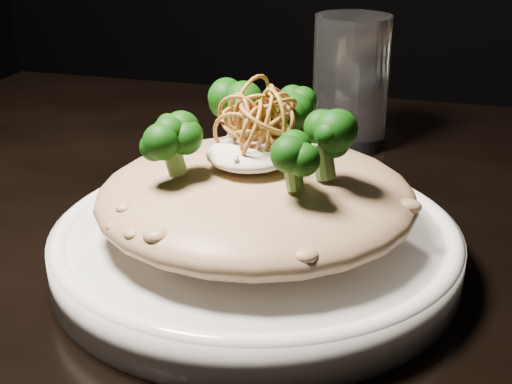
% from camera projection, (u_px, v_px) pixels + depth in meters
% --- Properties ---
extents(table, '(1.10, 0.80, 0.75)m').
position_uv_depth(table, '(369.00, 341.00, 0.55)').
color(table, black).
rests_on(table, ground).
extents(plate, '(0.27, 0.27, 0.03)m').
position_uv_depth(plate, '(256.00, 247.00, 0.48)').
color(plate, white).
rests_on(plate, table).
extents(risotto, '(0.21, 0.21, 0.05)m').
position_uv_depth(risotto, '(256.00, 196.00, 0.47)').
color(risotto, brown).
rests_on(risotto, plate).
extents(broccoli, '(0.12, 0.12, 0.04)m').
position_uv_depth(broccoli, '(260.00, 132.00, 0.45)').
color(broccoli, black).
rests_on(broccoli, risotto).
extents(cheese, '(0.06, 0.06, 0.02)m').
position_uv_depth(cheese, '(250.00, 154.00, 0.45)').
color(cheese, silver).
rests_on(cheese, risotto).
extents(shallots, '(0.06, 0.06, 0.04)m').
position_uv_depth(shallots, '(258.00, 110.00, 0.45)').
color(shallots, brown).
rests_on(shallots, cheese).
extents(drinking_glass, '(0.08, 0.08, 0.13)m').
position_uv_depth(drinking_glass, '(350.00, 83.00, 0.69)').
color(drinking_glass, white).
rests_on(drinking_glass, table).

